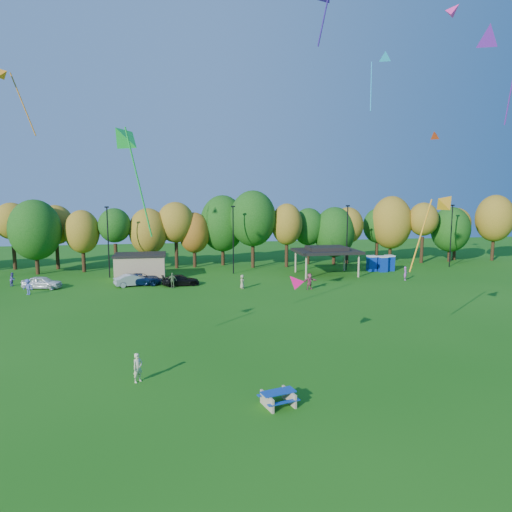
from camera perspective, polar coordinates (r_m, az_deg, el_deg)
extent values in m
plane|color=#19600F|center=(23.42, 5.71, -19.45)|extent=(160.00, 160.00, 0.00)
cylinder|color=black|center=(72.89, -27.97, 0.10)|extent=(0.50, 0.50, 4.12)
ellipsoid|color=olive|center=(72.47, -28.22, 3.87)|extent=(4.78, 4.78, 5.18)
cylinder|color=black|center=(67.21, -25.68, -0.57)|extent=(0.50, 0.50, 3.56)
ellipsoid|color=#144C0F|center=(66.78, -25.90, 2.96)|extent=(6.62, 6.62, 8.00)
cylinder|color=black|center=(70.68, -23.56, 0.02)|extent=(0.50, 0.50, 3.79)
ellipsoid|color=olive|center=(70.27, -23.76, 3.59)|extent=(4.94, 4.94, 5.58)
cylinder|color=black|center=(66.72, -20.74, -0.46)|extent=(0.50, 0.50, 3.34)
ellipsoid|color=olive|center=(66.30, -20.90, 2.87)|extent=(4.61, 4.61, 5.88)
cylinder|color=black|center=(65.88, -17.10, -0.19)|extent=(0.50, 0.50, 3.82)
ellipsoid|color=#144C0F|center=(65.44, -17.26, 3.68)|extent=(4.43, 4.43, 4.73)
cylinder|color=black|center=(66.19, -13.23, -0.26)|extent=(0.50, 0.50, 3.25)
ellipsoid|color=olive|center=(65.77, -13.33, 3.02)|extent=(5.33, 5.33, 6.53)
cylinder|color=black|center=(66.62, -9.91, 0.19)|extent=(0.50, 0.50, 3.96)
ellipsoid|color=olive|center=(66.17, -10.00, 4.17)|extent=(5.31, 5.31, 5.82)
cylinder|color=black|center=(67.02, -7.67, -0.11)|extent=(0.50, 0.50, 3.05)
ellipsoid|color=#995914|center=(66.62, -7.73, 2.92)|extent=(4.54, 4.54, 5.87)
cylinder|color=black|center=(68.47, -4.16, 0.42)|extent=(0.50, 0.50, 3.77)
ellipsoid|color=#144C0F|center=(68.04, -4.20, 4.09)|extent=(6.69, 6.69, 8.35)
cylinder|color=black|center=(66.06, -0.39, 0.39)|extent=(0.50, 0.50, 4.28)
ellipsoid|color=#144C0F|center=(65.60, -0.40, 4.72)|extent=(6.64, 6.64, 8.01)
cylinder|color=black|center=(66.81, 3.85, 0.23)|extent=(0.50, 0.50, 3.76)
ellipsoid|color=olive|center=(66.37, 3.88, 3.99)|extent=(4.49, 4.49, 6.02)
cylinder|color=black|center=(69.81, 6.52, 0.39)|extent=(0.50, 0.50, 3.43)
ellipsoid|color=#144C0F|center=(69.41, 6.57, 3.67)|extent=(4.77, 4.77, 5.63)
cylinder|color=black|center=(70.25, 9.70, 0.18)|extent=(0.50, 0.50, 2.95)
ellipsoid|color=#144C0F|center=(69.87, 9.77, 2.98)|extent=(6.14, 6.14, 7.54)
cylinder|color=black|center=(71.45, 11.29, 0.49)|extent=(0.50, 0.50, 3.52)
ellipsoid|color=olive|center=(71.05, 11.38, 3.78)|extent=(4.78, 4.78, 5.53)
cylinder|color=black|center=(75.21, 14.85, 0.69)|extent=(0.50, 0.50, 3.39)
ellipsoid|color=#144C0F|center=(74.84, 14.96, 3.70)|extent=(4.54, 4.54, 5.46)
cylinder|color=black|center=(74.77, 16.41, 0.72)|extent=(0.50, 0.50, 3.72)
ellipsoid|color=olive|center=(74.38, 16.54, 4.04)|extent=(6.32, 6.32, 8.24)
cylinder|color=black|center=(75.08, 20.01, 0.73)|extent=(0.50, 0.50, 4.06)
ellipsoid|color=olive|center=(74.68, 20.18, 4.34)|extent=(4.50, 4.50, 5.13)
cylinder|color=black|center=(78.27, 23.01, 0.48)|extent=(0.50, 0.50, 3.05)
ellipsoid|color=#144C0F|center=(77.93, 23.15, 3.08)|extent=(5.97, 5.97, 7.05)
cylinder|color=black|center=(80.58, 23.56, 0.82)|extent=(0.50, 0.50, 3.55)
ellipsoid|color=olive|center=(80.22, 23.72, 3.76)|extent=(4.60, 4.60, 4.99)
cylinder|color=black|center=(82.30, 27.47, 0.90)|extent=(0.50, 0.50, 4.07)
ellipsoid|color=olive|center=(81.94, 27.68, 4.20)|extent=(5.83, 5.83, 7.42)
cylinder|color=black|center=(60.84, -17.98, 1.60)|extent=(0.16, 0.16, 9.00)
cube|color=black|center=(60.54, -18.17, 5.83)|extent=(0.50, 0.25, 0.18)
cylinder|color=black|center=(60.81, -2.87, 1.97)|extent=(0.16, 0.16, 9.00)
cube|color=black|center=(60.51, -2.90, 6.21)|extent=(0.50, 0.25, 0.18)
cylinder|color=black|center=(64.85, 11.30, 2.19)|extent=(0.16, 0.16, 9.00)
cube|color=black|center=(64.58, 11.41, 6.17)|extent=(0.50, 0.25, 0.18)
cylinder|color=black|center=(72.29, 23.18, 2.28)|extent=(0.16, 0.16, 9.00)
cube|color=black|center=(72.05, 23.38, 5.84)|extent=(0.50, 0.25, 0.18)
cube|color=tan|center=(58.85, -14.25, -1.41)|extent=(6.00, 4.00, 3.00)
cube|color=black|center=(58.61, -14.31, 0.16)|extent=(6.30, 4.30, 0.25)
cylinder|color=tan|center=(57.63, 6.29, -1.41)|extent=(0.24, 0.24, 3.00)
cylinder|color=tan|center=(59.99, 12.71, -1.19)|extent=(0.24, 0.24, 3.00)
cylinder|color=tan|center=(62.37, 4.98, -0.68)|extent=(0.24, 0.24, 3.00)
cylinder|color=tan|center=(64.57, 10.98, -0.51)|extent=(0.24, 0.24, 3.00)
cube|color=black|center=(60.82, 8.80, 0.61)|extent=(8.20, 6.20, 0.35)
cube|color=black|center=(60.77, 8.81, 0.98)|extent=(5.00, 3.50, 0.45)
cube|color=#0C2F9E|center=(65.16, 14.25, -0.97)|extent=(1.10, 1.10, 2.00)
cube|color=silver|center=(65.01, 14.28, -0.02)|extent=(1.15, 1.15, 0.18)
cube|color=#0C2F9E|center=(65.09, 15.54, -1.03)|extent=(1.10, 1.10, 2.00)
cube|color=silver|center=(64.94, 15.58, -0.08)|extent=(1.15, 1.15, 0.18)
cube|color=#0C2F9E|center=(66.16, 16.34, -0.92)|extent=(1.10, 1.10, 2.00)
cube|color=silver|center=(66.01, 16.38, 0.02)|extent=(1.15, 1.15, 0.18)
cube|color=tan|center=(24.07, 1.40, -17.70)|extent=(0.46, 1.40, 0.70)
cube|color=tan|center=(24.60, 4.17, -17.13)|extent=(0.46, 1.40, 0.70)
cube|color=#123E9F|center=(24.17, 2.81, -16.60)|extent=(1.88, 1.14, 0.06)
cube|color=#123E9F|center=(23.81, 3.50, -17.80)|extent=(1.76, 0.67, 0.05)
cube|color=#123E9F|center=(24.78, 2.13, -16.72)|extent=(1.76, 0.67, 0.05)
imported|color=beige|center=(27.63, -14.57, -13.36)|extent=(0.73, 0.72, 1.70)
imported|color=white|center=(57.06, -25.19, -3.01)|extent=(4.43, 2.39, 1.43)
imported|color=#AFAFB5|center=(55.04, -15.12, -2.92)|extent=(4.48, 2.72, 1.40)
imported|color=#0B1E43|center=(55.36, -14.20, -2.84)|extent=(4.96, 2.32, 1.37)
imported|color=black|center=(54.12, -9.41, -3.01)|extent=(4.48, 2.15, 1.26)
imported|color=#608350|center=(52.89, -10.43, -3.00)|extent=(1.12, 0.72, 1.77)
imported|color=tan|center=(51.66, -1.74, -3.23)|extent=(0.64, 0.86, 1.59)
imported|color=#C55DC6|center=(59.61, 18.17, -2.08)|extent=(0.66, 0.74, 1.69)
imported|color=#A5445D|center=(51.58, 6.71, -3.15)|extent=(1.79, 0.85, 1.86)
imported|color=#545FB9|center=(54.29, -26.62, -3.49)|extent=(1.23, 0.95, 1.67)
imported|color=#5F50B0|center=(60.21, -28.13, -2.58)|extent=(0.76, 0.89, 1.58)
cylinder|color=#391A92|center=(33.47, 8.62, 27.84)|extent=(0.58, 1.41, 3.79)
cone|color=#25AEEC|center=(54.12, 15.81, 22.90)|extent=(2.00, 2.21, 1.86)
cylinder|color=#25AEEC|center=(54.65, 14.19, 19.89)|extent=(0.92, 2.02, 5.67)
cone|color=red|center=(54.80, 21.44, 13.97)|extent=(1.78, 1.79, 1.46)
cone|color=purple|center=(45.93, 27.02, 23.47)|extent=(2.76, 3.13, 2.57)
cone|color=#FFA21A|center=(31.95, 22.73, 6.35)|extent=(1.88, 1.63, 1.61)
cylinder|color=#FFA21A|center=(31.71, 19.89, 2.41)|extent=(1.75, 0.65, 4.73)
cone|color=#1BD142|center=(31.28, -16.39, 14.28)|extent=(2.65, 2.82, 2.30)
cylinder|color=#1BD142|center=(29.18, -14.41, 8.63)|extent=(1.35, 2.19, 6.61)
cylinder|color=orange|center=(40.92, -27.10, 16.51)|extent=(1.77, 0.56, 4.73)
cone|color=#D00B56|center=(29.13, 4.78, -3.14)|extent=(1.58, 1.40, 1.29)
cone|color=#FF2A8C|center=(52.19, 23.55, 26.43)|extent=(2.07, 2.03, 1.67)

